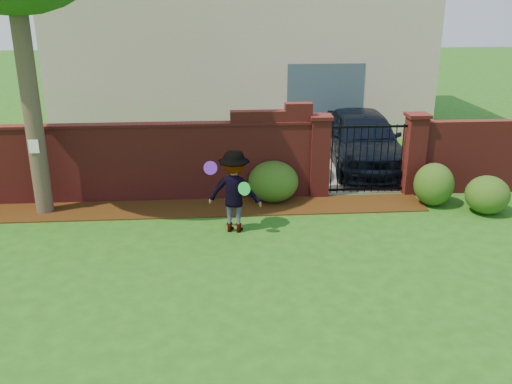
{
  "coord_description": "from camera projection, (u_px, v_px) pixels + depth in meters",
  "views": [
    {
      "loc": [
        0.06,
        -8.01,
        4.43
      ],
      "look_at": [
        0.77,
        1.4,
        1.05
      ],
      "focal_mm": 39.17,
      "sensor_mm": 36.0,
      "label": 1
    }
  ],
  "objects": [
    {
      "name": "pillar_right",
      "position": [
        414.0,
        154.0,
        12.77
      ],
      "size": [
        0.5,
        0.5,
        1.88
      ],
      "color": "maroon",
      "rests_on": "ground"
    },
    {
      "name": "frisbee_green",
      "position": [
        244.0,
        189.0,
        10.4
      ],
      "size": [
        0.25,
        0.19,
        0.26
      ],
      "primitive_type": "cylinder",
      "rotation": [
        1.43,
        0.0,
        -0.57
      ],
      "color": "green",
      "rests_on": "man"
    },
    {
      "name": "house",
      "position": [
        240.0,
        31.0,
        19.27
      ],
      "size": [
        12.4,
        6.4,
        6.3
      ],
      "color": "beige",
      "rests_on": "ground"
    },
    {
      "name": "paper_notice",
      "position": [
        34.0,
        146.0,
        11.26
      ],
      "size": [
        0.2,
        0.01,
        0.28
      ],
      "primitive_type": "cube",
      "color": "white",
      "rests_on": "tree"
    },
    {
      "name": "driveway",
      "position": [
        330.0,
        149.0,
        16.76
      ],
      "size": [
        3.2,
        8.0,
        0.01
      ],
      "primitive_type": "cube",
      "color": "slate",
      "rests_on": "ground"
    },
    {
      "name": "iron_gate",
      "position": [
        367.0,
        159.0,
        12.72
      ],
      "size": [
        1.78,
        0.03,
        1.6
      ],
      "color": "black",
      "rests_on": "ground"
    },
    {
      "name": "mulch_bed",
      "position": [
        170.0,
        209.0,
        12.07
      ],
      "size": [
        11.1,
        1.08,
        0.03
      ],
      "primitive_type": "cube",
      "color": "#311B08",
      "rests_on": "ground"
    },
    {
      "name": "brick_wall",
      "position": [
        122.0,
        161.0,
        12.31
      ],
      "size": [
        8.7,
        0.31,
        2.16
      ],
      "color": "maroon",
      "rests_on": "ground"
    },
    {
      "name": "brick_wall_return",
      "position": [
        498.0,
        156.0,
        12.94
      ],
      "size": [
        4.0,
        0.25,
        1.7
      ],
      "primitive_type": "cube",
      "color": "maroon",
      "rests_on": "ground"
    },
    {
      "name": "frisbee_purple",
      "position": [
        210.0,
        168.0,
        10.49
      ],
      "size": [
        0.26,
        0.08,
        0.26
      ],
      "primitive_type": "cylinder",
      "rotation": [
        1.36,
        0.0,
        0.0
      ],
      "color": "#6720CC",
      "rests_on": "man"
    },
    {
      "name": "ground",
      "position": [
        215.0,
        284.0,
        9.01
      ],
      "size": [
        80.0,
        80.0,
        0.01
      ],
      "primitive_type": "cube",
      "color": "#205816",
      "rests_on": "ground"
    },
    {
      "name": "shrub_middle",
      "position": [
        434.0,
        184.0,
        12.19
      ],
      "size": [
        0.86,
        0.86,
        0.95
      ],
      "primitive_type": "ellipsoid",
      "color": "#1D4815",
      "rests_on": "ground"
    },
    {
      "name": "car",
      "position": [
        364.0,
        141.0,
        14.6
      ],
      "size": [
        2.0,
        4.55,
        1.53
      ],
      "primitive_type": "imported",
      "rotation": [
        0.0,
        0.0,
        -0.04
      ],
      "color": "black",
      "rests_on": "ground"
    },
    {
      "name": "shrub_left",
      "position": [
        273.0,
        181.0,
        12.44
      ],
      "size": [
        1.12,
        1.12,
        0.92
      ],
      "primitive_type": "ellipsoid",
      "color": "#1D4815",
      "rests_on": "ground"
    },
    {
      "name": "man",
      "position": [
        234.0,
        192.0,
        10.73
      ],
      "size": [
        1.17,
        0.85,
        1.63
      ],
      "primitive_type": "imported",
      "rotation": [
        0.0,
        0.0,
        2.89
      ],
      "color": "gray",
      "rests_on": "ground"
    },
    {
      "name": "shrub_right",
      "position": [
        487.0,
        195.0,
        11.77
      ],
      "size": [
        0.91,
        0.91,
        0.81
      ],
      "primitive_type": "ellipsoid",
      "color": "#1D4815",
      "rests_on": "ground"
    },
    {
      "name": "pillar_left",
      "position": [
        319.0,
        155.0,
        12.61
      ],
      "size": [
        0.5,
        0.5,
        1.88
      ],
      "color": "maroon",
      "rests_on": "ground"
    }
  ]
}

